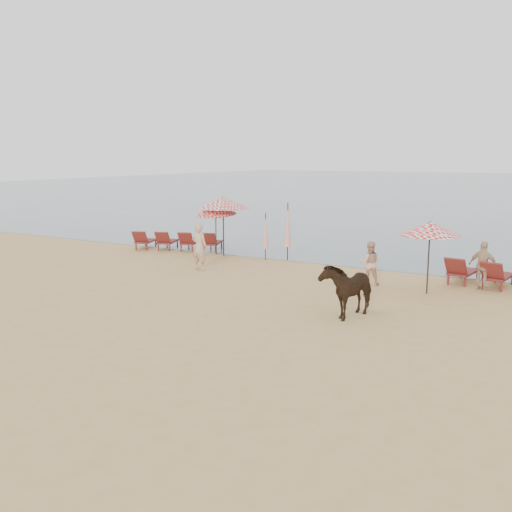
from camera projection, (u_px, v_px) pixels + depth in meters
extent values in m
plane|color=tan|center=(165.00, 324.00, 15.46)|extent=(120.00, 120.00, 0.00)
cube|color=#51606B|center=(508.00, 187.00, 83.91)|extent=(160.00, 140.00, 0.06)
cube|color=maroon|center=(146.00, 241.00, 28.02)|extent=(1.12, 1.58, 0.08)
cube|color=maroon|center=(140.00, 237.00, 27.22)|extent=(0.79, 0.67, 0.63)
cube|color=maroon|center=(168.00, 242.00, 27.83)|extent=(1.12, 1.58, 0.08)
cube|color=maroon|center=(163.00, 238.00, 27.03)|extent=(0.79, 0.67, 0.63)
cube|color=maroon|center=(190.00, 242.00, 27.64)|extent=(1.12, 1.58, 0.08)
cube|color=maroon|center=(186.00, 239.00, 26.84)|extent=(0.79, 0.67, 0.63)
cube|color=maroon|center=(213.00, 243.00, 27.45)|extent=(1.12, 1.58, 0.08)
cube|color=maroon|center=(209.00, 239.00, 26.66)|extent=(0.79, 0.67, 0.63)
cube|color=maroon|center=(463.00, 272.00, 20.42)|extent=(0.94, 1.63, 0.09)
cube|color=maroon|center=(456.00, 267.00, 19.73)|extent=(0.78, 0.61, 0.67)
cube|color=maroon|center=(499.00, 276.00, 19.68)|extent=(0.94, 1.63, 0.09)
cube|color=maroon|center=(492.00, 271.00, 18.99)|extent=(0.78, 0.61, 0.67)
cylinder|color=black|center=(223.00, 229.00, 25.82)|extent=(0.06, 0.06, 2.46)
cone|color=red|center=(223.00, 203.00, 25.62)|extent=(2.35, 2.35, 0.50)
sphere|color=black|center=(223.00, 198.00, 25.58)|extent=(0.09, 0.09, 0.09)
cylinder|color=black|center=(216.00, 232.00, 26.12)|extent=(0.05, 0.05, 2.12)
cone|color=red|center=(216.00, 210.00, 25.94)|extent=(1.87, 1.91, 0.64)
sphere|color=black|center=(216.00, 205.00, 25.91)|extent=(0.08, 0.08, 0.08)
cylinder|color=black|center=(428.00, 261.00, 18.63)|extent=(0.05, 0.05, 2.21)
cone|color=red|center=(430.00, 229.00, 18.44)|extent=(1.97, 1.97, 0.44)
sphere|color=black|center=(430.00, 223.00, 18.41)|extent=(0.08, 0.08, 0.08)
cylinder|color=black|center=(265.00, 237.00, 24.78)|extent=(0.04, 0.04, 2.05)
cone|color=red|center=(265.00, 231.00, 24.74)|extent=(0.25, 0.25, 1.54)
cylinder|color=black|center=(288.00, 232.00, 24.56)|extent=(0.05, 0.05, 2.51)
cone|color=red|center=(288.00, 225.00, 24.51)|extent=(0.31, 0.31, 1.88)
imported|color=black|center=(348.00, 288.00, 16.14)|extent=(1.19, 1.99, 1.58)
imported|color=tan|center=(199.00, 247.00, 22.62)|extent=(0.69, 0.45, 1.87)
imported|color=tan|center=(369.00, 263.00, 20.03)|extent=(0.92, 0.84, 1.54)
imported|color=tan|center=(483.00, 266.00, 19.21)|extent=(1.04, 0.61, 1.67)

